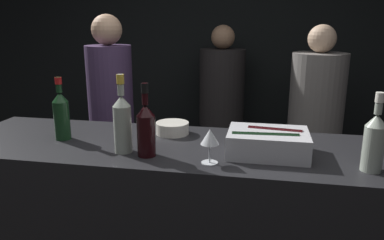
% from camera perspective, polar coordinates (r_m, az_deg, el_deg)
% --- Properties ---
extents(wall_back_chalkboard, '(6.40, 0.06, 2.80)m').
position_cam_1_polar(wall_back_chalkboard, '(3.79, 6.00, 10.62)').
color(wall_back_chalkboard, black).
rests_on(wall_back_chalkboard, ground_plane).
extents(ice_bin_with_bottles, '(0.36, 0.26, 0.11)m').
position_cam_1_polar(ice_bin_with_bottles, '(1.73, 11.52, -3.28)').
color(ice_bin_with_bottles, silver).
rests_on(ice_bin_with_bottles, bar_counter).
extents(bowl_white, '(0.18, 0.18, 0.06)m').
position_cam_1_polar(bowl_white, '(2.01, -3.01, -1.18)').
color(bowl_white, silver).
rests_on(bowl_white, bar_counter).
extents(wine_glass, '(0.08, 0.08, 0.15)m').
position_cam_1_polar(wine_glass, '(1.57, 2.74, -2.76)').
color(wine_glass, silver).
rests_on(wine_glass, bar_counter).
extents(red_wine_bottle_black_foil, '(0.08, 0.08, 0.33)m').
position_cam_1_polar(red_wine_bottle_black_foil, '(1.67, -7.03, -1.22)').
color(red_wine_bottle_black_foil, black).
rests_on(red_wine_bottle_black_foil, bar_counter).
extents(red_wine_bottle_burgundy, '(0.08, 0.08, 0.32)m').
position_cam_1_polar(red_wine_bottle_burgundy, '(2.00, -19.29, 0.86)').
color(red_wine_bottle_burgundy, '#143319').
rests_on(red_wine_bottle_burgundy, bar_counter).
extents(rose_wine_bottle, '(0.08, 0.08, 0.36)m').
position_cam_1_polar(rose_wine_bottle, '(1.73, -10.57, -0.22)').
color(rose_wine_bottle, '#9EA899').
rests_on(rose_wine_bottle, bar_counter).
extents(white_wine_bottle, '(0.08, 0.08, 0.32)m').
position_cam_1_polar(white_wine_bottle, '(1.66, 26.02, -2.79)').
color(white_wine_bottle, '#9EA899').
rests_on(white_wine_bottle, bar_counter).
extents(person_in_hoodie, '(0.32, 0.32, 1.72)m').
position_cam_1_polar(person_in_hoodie, '(2.78, -12.10, -0.14)').
color(person_in_hoodie, black).
rests_on(person_in_hoodie, ground_plane).
extents(person_blond_tee, '(0.42, 0.42, 1.65)m').
position_cam_1_polar(person_blond_tee, '(3.11, 18.20, -0.21)').
color(person_blond_tee, black).
rests_on(person_blond_tee, ground_plane).
extents(person_grey_polo, '(0.41, 0.41, 1.64)m').
position_cam_1_polar(person_grey_polo, '(3.47, 4.52, 1.97)').
color(person_grey_polo, black).
rests_on(person_grey_polo, ground_plane).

